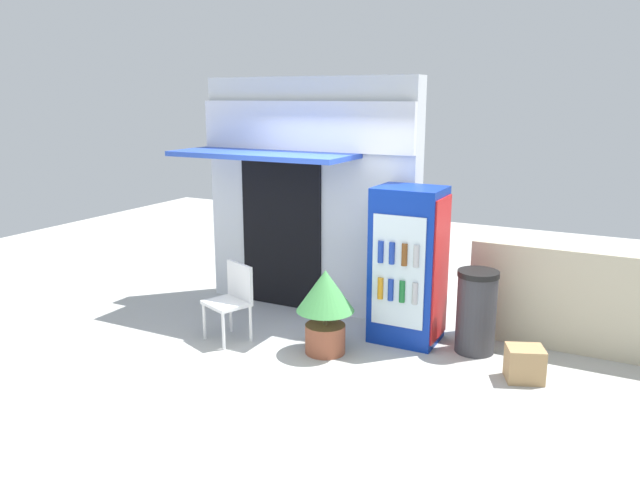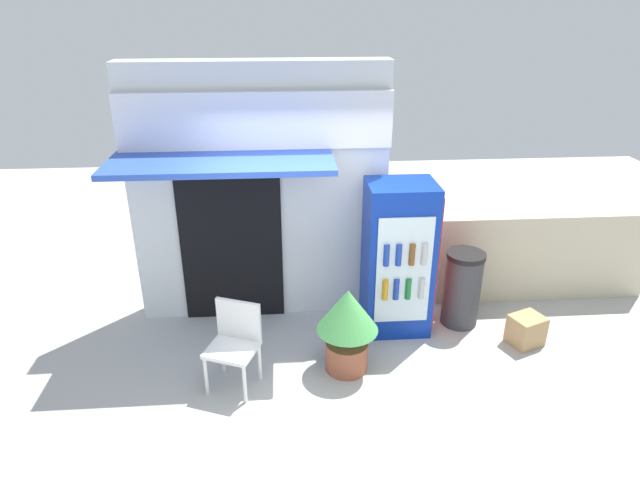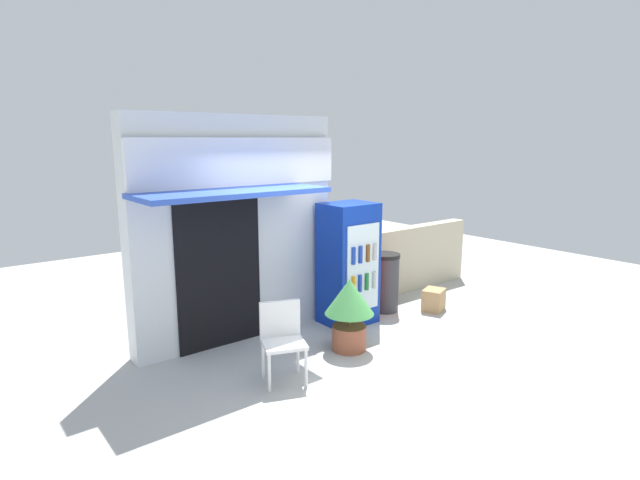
{
  "view_description": "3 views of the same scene",
  "coord_description": "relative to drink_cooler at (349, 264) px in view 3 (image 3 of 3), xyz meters",
  "views": [
    {
      "loc": [
        3.01,
        -5.23,
        2.73
      ],
      "look_at": [
        0.01,
        0.57,
        1.2
      ],
      "focal_mm": 34.59,
      "sensor_mm": 36.0,
      "label": 1
    },
    {
      "loc": [
        -0.44,
        -4.22,
        3.56
      ],
      "look_at": [
        -0.08,
        0.54,
        1.4
      ],
      "focal_mm": 30.41,
      "sensor_mm": 36.0,
      "label": 2
    },
    {
      "loc": [
        -3.9,
        -4.18,
        2.66
      ],
      "look_at": [
        0.02,
        0.75,
        1.39
      ],
      "focal_mm": 28.4,
      "sensor_mm": 36.0,
      "label": 3
    }
  ],
  "objects": [
    {
      "name": "ground",
      "position": [
        -0.84,
        -1.12,
        -0.88
      ],
      "size": [
        16.0,
        16.0,
        0.0
      ],
      "primitive_type": "plane",
      "color": "#B2B2AD"
    },
    {
      "name": "storefront_building",
      "position": [
        -1.55,
        0.5,
        0.65
      ],
      "size": [
        2.92,
        1.17,
        2.96
      ],
      "color": "silver",
      "rests_on": "ground"
    },
    {
      "name": "drink_cooler",
      "position": [
        0.0,
        0.0,
        0.0
      ],
      "size": [
        0.76,
        0.67,
        1.76
      ],
      "color": "#0C2D9E",
      "rests_on": "ground"
    },
    {
      "name": "plastic_chair",
      "position": [
        -1.77,
        -0.89,
        -0.37
      ],
      "size": [
        0.58,
        0.55,
        0.88
      ],
      "color": "white",
      "rests_on": "ground"
    },
    {
      "name": "potted_plant_near_shop",
      "position": [
        -0.66,
        -0.76,
        -0.32
      ],
      "size": [
        0.63,
        0.63,
        0.93
      ],
      "color": "#995138",
      "rests_on": "ground"
    },
    {
      "name": "trash_bin",
      "position": [
        0.78,
        0.02,
        -0.42
      ],
      "size": [
        0.44,
        0.44,
        0.91
      ],
      "color": "#38383D",
      "rests_on": "ground"
    },
    {
      "name": "stone_boundary_wall",
      "position": [
        1.95,
        0.55,
        -0.31
      ],
      "size": [
        2.72,
        0.24,
        1.14
      ],
      "primitive_type": "cube",
      "color": "beige",
      "rests_on": "ground"
    },
    {
      "name": "cardboard_box",
      "position": [
        1.38,
        -0.46,
        -0.71
      ],
      "size": [
        0.43,
        0.4,
        0.34
      ],
      "primitive_type": "cube",
      "rotation": [
        0.0,
        0.0,
        0.39
      ],
      "color": "tan",
      "rests_on": "ground"
    }
  ]
}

